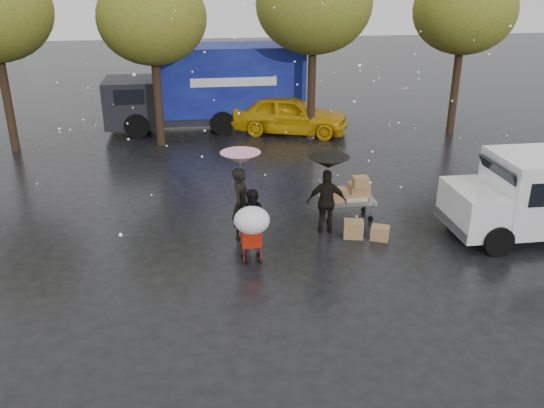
{
  "coord_description": "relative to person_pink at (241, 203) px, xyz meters",
  "views": [
    {
      "loc": [
        -2.21,
        -12.3,
        6.63
      ],
      "look_at": [
        -0.34,
        1.0,
        1.0
      ],
      "focal_mm": 38.0,
      "sensor_mm": 36.0,
      "label": 1
    }
  ],
  "objects": [
    {
      "name": "person_black",
      "position": [
        2.24,
        -0.03,
        -0.08
      ],
      "size": [
        1.09,
        0.62,
        1.75
      ],
      "primitive_type": "imported",
      "rotation": [
        0.0,
        0.0,
        2.95
      ],
      "color": "black",
      "rests_on": "ground"
    },
    {
      "name": "person_pink",
      "position": [
        0.0,
        0.0,
        0.0
      ],
      "size": [
        0.71,
        0.82,
        1.9
      ],
      "primitive_type": "imported",
      "rotation": [
        0.0,
        0.0,
        1.13
      ],
      "color": "black",
      "rests_on": "ground"
    },
    {
      "name": "vendor_cart",
      "position": [
        3.1,
        0.78,
        -0.22
      ],
      "size": [
        1.52,
        0.8,
        1.27
      ],
      "color": "slate",
      "rests_on": "ground"
    },
    {
      "name": "box_ground_near",
      "position": [
        2.88,
        -0.41,
        -0.72
      ],
      "size": [
        0.58,
        0.51,
        0.45
      ],
      "primitive_type": "cube",
      "rotation": [
        0.0,
        0.0,
        -0.24
      ],
      "color": "#925D40",
      "rests_on": "ground"
    },
    {
      "name": "umbrella_pink",
      "position": [
        -0.0,
        0.0,
        1.21
      ],
      "size": [
        1.02,
        1.02,
        2.32
      ],
      "color": "#4C4C4C",
      "rests_on": "ground"
    },
    {
      "name": "tree_row",
      "position": [
        0.63,
        8.73,
        4.07
      ],
      "size": [
        21.6,
        4.4,
        7.12
      ],
      "color": "black",
      "rests_on": "ground"
    },
    {
      "name": "person_middle",
      "position": [
        0.25,
        -0.63,
        -0.18
      ],
      "size": [
        0.88,
        0.77,
        1.54
      ],
      "primitive_type": "imported",
      "rotation": [
        0.0,
        0.0,
        -0.28
      ],
      "color": "black",
      "rests_on": "ground"
    },
    {
      "name": "blue_truck",
      "position": [
        -0.24,
        11.01,
        0.81
      ],
      "size": [
        8.3,
        2.6,
        3.5
      ],
      "color": "#0E0C60",
      "rests_on": "ground"
    },
    {
      "name": "box_ground_far",
      "position": [
        3.53,
        -0.64,
        -0.77
      ],
      "size": [
        0.57,
        0.52,
        0.36
      ],
      "primitive_type": "cube",
      "rotation": [
        0.0,
        0.0,
        -0.43
      ],
      "color": "#925D40",
      "rests_on": "ground"
    },
    {
      "name": "ground",
      "position": [
        1.1,
        -1.27,
        -0.95
      ],
      "size": [
        90.0,
        90.0,
        0.0
      ],
      "primitive_type": "plane",
      "color": "black",
      "rests_on": "ground"
    },
    {
      "name": "yellow_taxi",
      "position": [
        2.91,
        9.69,
        -0.13
      ],
      "size": [
        5.18,
        3.4,
        1.64
      ],
      "primitive_type": "imported",
      "rotation": [
        0.0,
        0.0,
        1.24
      ],
      "color": "#D5990B",
      "rests_on": "ground"
    },
    {
      "name": "umbrella_black",
      "position": [
        2.24,
        -0.03,
        1.01
      ],
      "size": [
        1.07,
        1.07,
        2.11
      ],
      "color": "#4C4C4C",
      "rests_on": "ground"
    },
    {
      "name": "shopping_cart",
      "position": [
        0.11,
        -1.49,
        0.11
      ],
      "size": [
        0.84,
        0.84,
        1.46
      ],
      "color": "red",
      "rests_on": "ground"
    }
  ]
}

